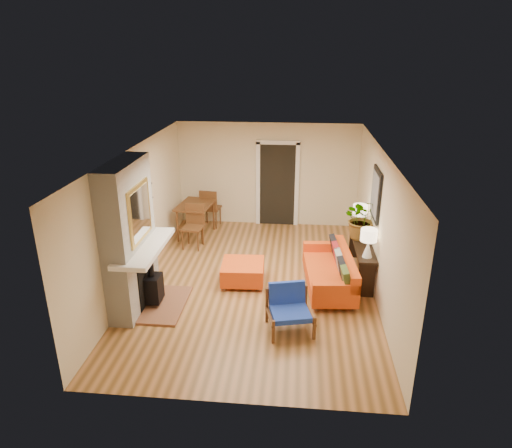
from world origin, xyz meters
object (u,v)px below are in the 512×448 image
at_px(ottoman, 243,271).
at_px(dining_table, 199,210).
at_px(blue_chair, 289,306).
at_px(lamp_far, 360,214).
at_px(sofa, 333,271).
at_px(houseplant, 363,218).
at_px(lamp_near, 369,240).
at_px(console_table, 362,249).

xyz_separation_m(ottoman, dining_table, (-1.33, 2.24, 0.41)).
xyz_separation_m(blue_chair, lamp_far, (1.38, 2.64, 0.67)).
bearing_deg(lamp_far, sofa, -115.72).
relative_size(sofa, houseplant, 2.33).
distance_m(dining_table, lamp_near, 4.38).
bearing_deg(lamp_near, houseplant, 90.66).
bearing_deg(blue_chair, ottoman, 122.90).
bearing_deg(blue_chair, console_table, 54.81).
xyz_separation_m(lamp_far, houseplant, (-0.01, -0.48, 0.09)).
distance_m(lamp_far, houseplant, 0.49).
xyz_separation_m(ottoman, lamp_near, (2.31, -0.15, 0.83)).
distance_m(sofa, dining_table, 3.81).
distance_m(lamp_near, houseplant, 0.88).
height_order(blue_chair, lamp_far, lamp_far).
height_order(console_table, lamp_far, lamp_far).
bearing_deg(sofa, console_table, 42.06).
bearing_deg(sofa, lamp_far, 64.28).
xyz_separation_m(dining_table, lamp_near, (3.64, -2.40, 0.41)).
relative_size(console_table, houseplant, 2.18).
xyz_separation_m(lamp_near, lamp_far, (0.00, 1.36, 0.00)).
bearing_deg(dining_table, ottoman, -59.28).
relative_size(ottoman, dining_table, 0.45).
relative_size(lamp_near, houseplant, 0.64).
distance_m(console_table, houseplant, 0.61).
distance_m(blue_chair, lamp_far, 3.06).
height_order(sofa, console_table, sofa).
bearing_deg(lamp_far, blue_chair, -117.50).
xyz_separation_m(sofa, lamp_near, (0.59, -0.13, 0.73)).
bearing_deg(blue_chair, lamp_near, 43.04).
bearing_deg(blue_chair, dining_table, 121.58).
xyz_separation_m(ottoman, lamp_far, (2.31, 1.21, 0.83)).
height_order(sofa, blue_chair, sofa).
distance_m(dining_table, houseplant, 3.97).
bearing_deg(houseplant, lamp_far, 88.82).
distance_m(blue_chair, houseplant, 2.66).
bearing_deg(console_table, ottoman, -167.46).
bearing_deg(houseplant, console_table, -87.24).
relative_size(dining_table, houseplant, 2.21).
height_order(dining_table, lamp_near, lamp_near).
height_order(lamp_near, lamp_far, same).
distance_m(sofa, ottoman, 1.72).
height_order(ottoman, console_table, console_table).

